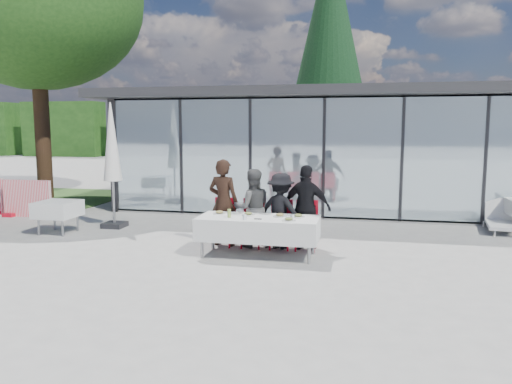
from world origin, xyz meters
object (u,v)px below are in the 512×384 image
at_px(diner_c, 281,211).
at_px(folded_eyeglasses, 258,219).
at_px(conifer_tree, 330,42).
at_px(diner_chair_c, 281,221).
at_px(lounger, 500,220).
at_px(plate_c, 280,215).
at_px(plate_extra, 289,220).
at_px(diner_chair_d, 306,222).
at_px(plate_a, 219,213).
at_px(diner_a, 223,203).
at_px(diner_chair_a, 224,219).
at_px(plate_b, 248,214).
at_px(deciduous_tree, 35,0).
at_px(juice_bottle, 229,213).
at_px(market_umbrella, 112,149).
at_px(diner_chair_b, 253,220).
at_px(plate_d, 298,216).
at_px(diner_d, 306,208).
at_px(dining_table, 258,228).
at_px(diner_b, 252,208).
at_px(spare_table_left, 58,209).

relative_size(diner_c, folded_eyeglasses, 10.87).
relative_size(folded_eyeglasses, conifer_tree, 0.01).
relative_size(diner_chair_c, lounger, 0.70).
xyz_separation_m(plate_c, plate_extra, (0.22, -0.38, 0.00)).
bearing_deg(diner_chair_d, plate_a, -160.33).
xyz_separation_m(diner_a, diner_c, (1.19, 0.00, -0.13)).
xyz_separation_m(diner_chair_a, plate_b, (0.65, -0.62, 0.24)).
height_order(deciduous_tree, conifer_tree, conifer_tree).
relative_size(diner_c, juice_bottle, 9.71).
bearing_deg(plate_c, market_umbrella, 157.53).
bearing_deg(folded_eyeglasses, market_umbrella, 151.87).
distance_m(diner_chair_b, market_umbrella, 4.12).
bearing_deg(diner_chair_b, plate_d, -31.55).
xyz_separation_m(diner_a, deciduous_tree, (-7.75, 5.22, 5.59)).
xyz_separation_m(diner_chair_c, juice_bottle, (-0.84, -0.90, 0.29)).
xyz_separation_m(diner_d, lounger, (4.27, 2.78, -0.59)).
distance_m(plate_a, lounger, 6.78).
xyz_separation_m(dining_table, juice_bottle, (-0.52, -0.15, 0.29)).
height_order(dining_table, plate_c, plate_c).
bearing_deg(diner_chair_c, folded_eyeglasses, -105.55).
bearing_deg(diner_a, lounger, -144.31).
xyz_separation_m(plate_d, lounger, (4.35, 3.35, -0.52)).
xyz_separation_m(juice_bottle, conifer_tree, (0.90, 13.07, 5.16)).
relative_size(diner_a, diner_chair_a, 1.83).
bearing_deg(diner_c, conifer_tree, -70.57).
height_order(diner_b, juice_bottle, diner_b).
distance_m(diner_c, plate_c, 0.60).
distance_m(dining_table, plate_c, 0.47).
distance_m(plate_d, plate_extra, 0.41).
bearing_deg(market_umbrella, diner_a, -21.40).
relative_size(plate_extra, conifer_tree, 0.02).
bearing_deg(plate_extra, spare_table_left, 166.75).
distance_m(diner_a, diner_chair_a, 0.36).
bearing_deg(diner_chair_b, conifer_tree, 86.98).
bearing_deg(lounger, plate_c, -144.37).
bearing_deg(diner_c, plate_d, 146.14).
relative_size(diner_c, plate_extra, 5.92).
distance_m(dining_table, juice_bottle, 0.62).
bearing_deg(diner_chair_a, diner_b, -3.99).
xyz_separation_m(diner_chair_c, diner_d, (0.51, -0.04, 0.31)).
bearing_deg(diner_chair_b, plate_c, -43.82).
distance_m(diner_chair_a, conifer_tree, 13.40).
height_order(diner_chair_a, diner_chair_c, same).
distance_m(diner_c, spare_table_left, 5.23).
bearing_deg(juice_bottle, plate_d, 12.68).
bearing_deg(lounger, plate_extra, -140.06).
bearing_deg(plate_a, folded_eyeglasses, -24.83).
height_order(diner_d, plate_extra, diner_d).
height_order(diner_chair_d, deciduous_tree, deciduous_tree).
bearing_deg(conifer_tree, spare_table_left, -113.95).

